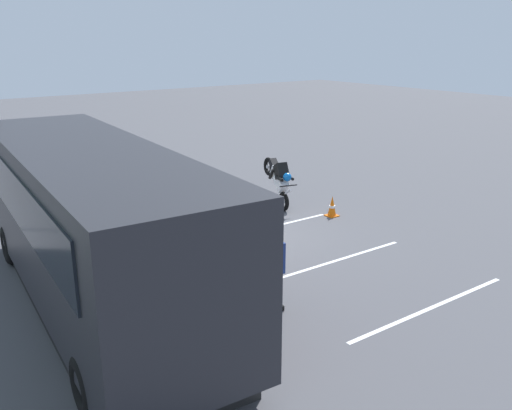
# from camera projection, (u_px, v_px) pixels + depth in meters

# --- Properties ---
(ground_plane) EXTENTS (80.00, 80.00, 0.00)m
(ground_plane) POSITION_uv_depth(u_px,v_px,m) (242.00, 235.00, 14.91)
(ground_plane) COLOR #4C4C51
(tour_bus) EXTENTS (9.39, 3.16, 3.25)m
(tour_bus) POSITION_uv_depth(u_px,v_px,m) (93.00, 229.00, 10.55)
(tour_bus) COLOR #26262B
(tour_bus) RESTS_ON ground_plane
(spectator_far_left) EXTENTS (0.58, 0.35, 1.71)m
(spectator_far_left) POSITION_uv_depth(u_px,v_px,m) (274.00, 263.00, 10.56)
(spectator_far_left) COLOR #473823
(spectator_far_left) RESTS_ON ground_plane
(spectator_left) EXTENTS (0.58, 0.35, 1.67)m
(spectator_left) POSITION_uv_depth(u_px,v_px,m) (240.00, 243.00, 11.66)
(spectator_left) COLOR #473823
(spectator_left) RESTS_ON ground_plane
(spectator_centre) EXTENTS (0.57, 0.33, 1.70)m
(spectator_centre) POSITION_uv_depth(u_px,v_px,m) (203.00, 225.00, 12.66)
(spectator_centre) COLOR #473823
(spectator_centre) RESTS_ON ground_plane
(spectator_right) EXTENTS (0.58, 0.34, 1.74)m
(spectator_right) POSITION_uv_depth(u_px,v_px,m) (183.00, 212.00, 13.53)
(spectator_right) COLOR black
(spectator_right) RESTS_ON ground_plane
(parked_motorcycle_silver) EXTENTS (2.05, 0.60, 0.99)m
(parked_motorcycle_silver) POSITION_uv_depth(u_px,v_px,m) (209.00, 278.00, 11.16)
(parked_motorcycle_silver) COLOR black
(parked_motorcycle_silver) RESTS_ON ground_plane
(stunt_motorcycle) EXTENTS (2.03, 0.79, 1.58)m
(stunt_motorcycle) POSITION_uv_depth(u_px,v_px,m) (279.00, 178.00, 17.08)
(stunt_motorcycle) COLOR black
(stunt_motorcycle) RESTS_ON ground_plane
(traffic_cone) EXTENTS (0.34, 0.34, 0.63)m
(traffic_cone) POSITION_uv_depth(u_px,v_px,m) (332.00, 206.00, 16.43)
(traffic_cone) COLOR orange
(traffic_cone) RESTS_ON ground_plane
(bay_line_a) EXTENTS (0.19, 4.66, 0.01)m
(bay_line_a) POSITION_uv_depth(u_px,v_px,m) (432.00, 308.00, 10.94)
(bay_line_a) COLOR white
(bay_line_a) RESTS_ON ground_plane
(bay_line_b) EXTENTS (0.19, 4.60, 0.01)m
(bay_line_b) POSITION_uv_depth(u_px,v_px,m) (332.00, 262.00, 13.15)
(bay_line_b) COLOR white
(bay_line_b) RESTS_ON ground_plane
(bay_line_c) EXTENTS (0.19, 4.73, 0.01)m
(bay_line_c) POSITION_uv_depth(u_px,v_px,m) (260.00, 229.00, 15.36)
(bay_line_c) COLOR white
(bay_line_c) RESTS_ON ground_plane
(bay_line_d) EXTENTS (0.18, 4.05, 0.01)m
(bay_line_d) POSITION_uv_depth(u_px,v_px,m) (207.00, 205.00, 17.57)
(bay_line_d) COLOR white
(bay_line_d) RESTS_ON ground_plane
(bay_line_e) EXTENTS (0.18, 3.92, 0.01)m
(bay_line_e) POSITION_uv_depth(u_px,v_px,m) (166.00, 186.00, 19.78)
(bay_line_e) COLOR white
(bay_line_e) RESTS_ON ground_plane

